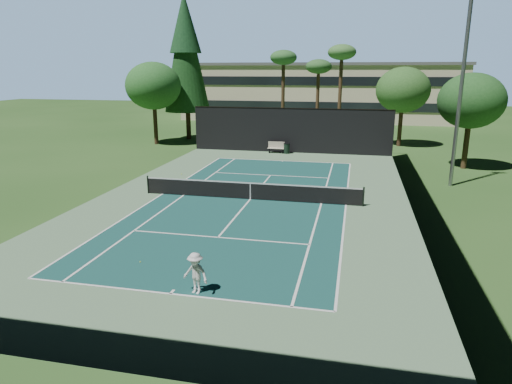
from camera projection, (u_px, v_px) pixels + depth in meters
ground at (250, 200)px, 26.56m from camera, size 160.00×160.00×0.00m
apron_slab at (250, 199)px, 26.56m from camera, size 18.00×32.00×0.01m
court_surface at (250, 199)px, 26.56m from camera, size 10.97×23.77×0.01m
court_lines at (250, 199)px, 26.55m from camera, size 11.07×23.87×0.01m
tennis_net at (250, 190)px, 26.42m from camera, size 12.90×0.10×1.10m
fence at (250, 166)px, 26.10m from camera, size 18.04×32.05×4.03m
player at (196, 273)px, 15.25m from camera, size 1.06×0.79×1.46m
tennis_ball_a at (140, 262)px, 17.86m from camera, size 0.06×0.06×0.06m
tennis_ball_b at (237, 186)px, 29.39m from camera, size 0.08×0.08×0.08m
tennis_ball_c at (252, 189)px, 28.75m from camera, size 0.07×0.07×0.07m
tennis_ball_d at (181, 174)px, 32.88m from camera, size 0.08×0.08×0.08m
park_bench at (276, 147)px, 41.26m from camera, size 1.50×0.45×1.02m
trash_bin at (287, 148)px, 40.97m from camera, size 0.56×0.56×0.95m
pine_tree at (186, 47)px, 47.32m from camera, size 4.80×4.80×15.00m
palm_a at (283, 61)px, 47.49m from camera, size 2.80×2.80×9.32m
palm_b at (319, 69)px, 48.86m from camera, size 2.80×2.80×8.42m
palm_c at (342, 56)px, 45.19m from camera, size 2.80×2.80×9.77m
decid_tree_a at (403, 90)px, 43.83m from camera, size 5.12×5.12×7.62m
decid_tree_b at (471, 101)px, 33.66m from camera, size 4.80×4.80×7.14m
decid_tree_c at (153, 86)px, 44.95m from camera, size 5.44×5.44×8.09m
campus_building at (319, 91)px, 68.84m from camera, size 40.50×12.50×8.30m
light_pole at (462, 84)px, 28.05m from camera, size 0.90×0.25×12.22m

